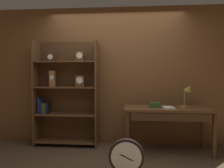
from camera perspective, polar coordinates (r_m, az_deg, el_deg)
name	(u,v)px	position (r m, az deg, el deg)	size (l,w,h in m)	color
back_wood_panel	(116,76)	(3.93, 1.19, 2.32)	(4.80, 0.05, 2.60)	brown
bookshelf	(66,94)	(3.93, -12.80, -2.68)	(1.17, 0.34, 1.94)	brown
workbench	(168,113)	(3.60, 15.31, -7.77)	(1.45, 0.60, 0.76)	brown
desk_lamp	(188,91)	(3.66, 20.51, -1.96)	(0.20, 0.20, 0.41)	olive
toolbox_small	(155,105)	(3.55, 11.97, -5.77)	(0.18, 0.11, 0.08)	#2D5123
open_repair_manual	(168,108)	(3.50, 15.45, -6.40)	(0.16, 0.22, 0.03)	silver
round_clock_large	(126,157)	(2.79, 4.02, -19.82)	(0.45, 0.11, 0.49)	black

